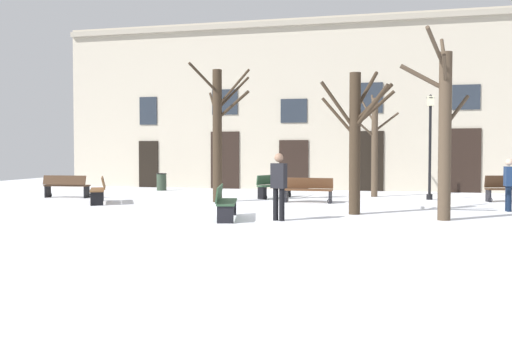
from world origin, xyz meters
name	(u,v)px	position (x,y,z in m)	size (l,w,h in m)	color
ground_plane	(241,212)	(0.00, 0.00, 0.00)	(36.30, 36.30, 0.00)	white
building_facade	(296,104)	(0.01, 9.65, 3.97)	(22.69, 0.60, 7.86)	#BCB29E
tree_left_of_center	(356,136)	(3.34, 0.07, 2.22)	(2.08, 1.95, 4.15)	#382B1E
tree_center	(218,131)	(-1.58, 2.78, 2.48)	(1.87, 2.27, 4.75)	#382B1E
tree_right_of_center	(374,143)	(3.68, 6.37, 2.08)	(1.78, 1.33, 4.17)	#4C3D2D
tree_foreground	(444,128)	(5.63, -0.73, 2.38)	(1.81, 2.54, 4.88)	#4C3D2D
streetlamp	(430,135)	(5.70, 5.50, 2.36)	(0.30, 0.30, 3.87)	black
litter_bin	(162,182)	(-5.77, 7.57, 0.39)	(0.47, 0.47, 0.77)	#2D3D2D
bench_near_lamp	(66,186)	(-7.74, 3.07, 0.46)	(1.78, 0.58, 0.86)	#3D2819
bench_far_corner	(308,190)	(1.53, 3.34, 0.44)	(1.72, 0.58, 0.86)	#51331E
bench_back_to_back_right	(225,201)	(0.05, -1.82, 0.46)	(0.90, 1.93, 0.89)	#2D4C33
bench_facing_shops	(511,188)	(8.43, 5.30, 0.48)	(1.81, 0.82, 0.93)	#3D2819
bench_back_to_back_left	(99,189)	(-5.41, 1.39, 0.48)	(1.30, 1.84, 0.91)	brown
bench_near_center_tree	(274,186)	(-0.04, 4.88, 0.46)	(1.14, 1.64, 0.88)	#2D4C33
person_by_shop_door	(509,182)	(7.71, 1.94, 0.86)	(0.23, 0.39, 1.57)	black
person_near_bench	(279,183)	(1.50, -1.82, 0.97)	(0.43, 0.32, 1.74)	black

